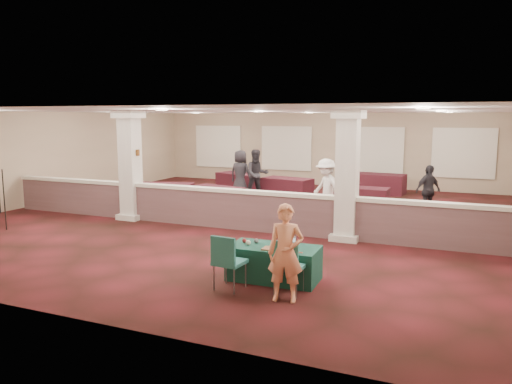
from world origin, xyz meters
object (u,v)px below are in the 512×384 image
at_px(conf_chair_main, 287,263).
at_px(attendee_a, 257,174).
at_px(attendee_b, 326,188).
at_px(far_table_back_left, 237,182).
at_px(far_table_back_right, 380,184).
at_px(far_table_front_left, 164,195).
at_px(far_table_front_center, 217,197).
at_px(attendee_c, 428,191).
at_px(far_table_back_center, 287,188).
at_px(conf_chair_side, 227,258).
at_px(near_table, 274,263).
at_px(woman, 286,253).
at_px(attendee_d, 240,174).
at_px(far_table_front_right, 362,198).

xyz_separation_m(conf_chair_main, attendee_a, (-4.48, 9.14, 0.34)).
relative_size(attendee_a, attendee_b, 1.03).
bearing_deg(far_table_back_left, attendee_a, -46.38).
xyz_separation_m(far_table_back_right, attendee_b, (-0.73, -5.39, 0.50)).
relative_size(far_table_front_left, far_table_front_center, 1.09).
bearing_deg(attendee_c, far_table_front_center, 143.89).
distance_m(conf_chair_main, far_table_back_center, 10.42).
bearing_deg(attendee_b, conf_chair_main, -41.67).
relative_size(conf_chair_side, far_table_back_right, 0.52).
bearing_deg(near_table, far_table_back_left, 116.66).
bearing_deg(near_table, far_table_front_center, 123.54).
relative_size(near_table, far_table_front_center, 0.95).
relative_size(far_table_front_left, attendee_b, 1.09).
height_order(woman, far_table_front_left, woman).
height_order(woman, attendee_a, attendee_a).
bearing_deg(conf_chair_main, far_table_back_right, 91.98).
height_order(far_table_back_center, attendee_d, attendee_d).
xyz_separation_m(far_table_front_left, attendee_b, (5.56, 0.48, 0.50)).
relative_size(conf_chair_side, far_table_front_right, 0.58).
relative_size(near_table, far_table_back_left, 0.95).
xyz_separation_m(far_table_front_left, far_table_back_right, (6.29, 5.88, -0.00)).
distance_m(conf_chair_main, far_table_front_left, 9.31).
distance_m(far_table_back_center, attendee_d, 1.85).
height_order(far_table_front_center, attendee_c, attendee_c).
bearing_deg(far_table_back_right, woman, -87.55).
relative_size(woman, attendee_d, 0.92).
height_order(far_table_back_center, attendee_b, attendee_b).
bearing_deg(woman, attendee_b, 89.73).
xyz_separation_m(woman, attendee_d, (-5.27, 9.52, 0.07)).
bearing_deg(attendee_d, far_table_front_right, 179.38).
bearing_deg(attendee_b, near_table, -45.21).
bearing_deg(attendee_b, woman, -41.57).
height_order(far_table_front_left, far_table_back_center, far_table_front_left).
xyz_separation_m(conf_chair_side, far_table_front_center, (-3.88, 7.04, -0.23)).
height_order(conf_chair_side, attendee_a, attendee_a).
distance_m(woman, attendee_c, 8.62).
bearing_deg(attendee_a, attendee_d, 133.15).
bearing_deg(far_table_front_right, attendee_c, -14.38).
bearing_deg(far_table_back_left, woman, -61.00).
xyz_separation_m(conf_chair_side, attendee_c, (2.70, 8.41, 0.20)).
height_order(far_table_front_right, far_table_back_left, far_table_back_left).
bearing_deg(near_table, woman, -60.82).
relative_size(conf_chair_main, attendee_d, 0.55).
bearing_deg(conf_chair_main, far_table_front_left, 136.40).
height_order(near_table, conf_chair_side, conf_chair_side).
xyz_separation_m(far_table_front_right, far_table_back_right, (0.00, 3.50, 0.04)).
distance_m(conf_chair_side, attendee_c, 8.84).
bearing_deg(attendee_c, conf_chair_side, -155.66).
distance_m(conf_chair_side, far_table_back_right, 12.47).
bearing_deg(far_table_back_center, conf_chair_main, -70.26).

